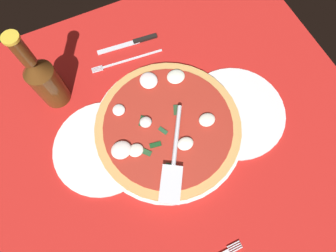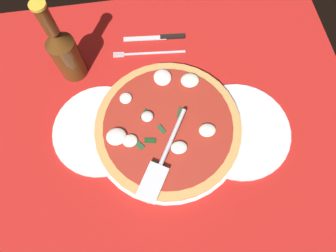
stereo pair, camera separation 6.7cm
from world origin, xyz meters
TOP-DOWN VIEW (x-y plane):
  - ground_plane at (0.00, 0.00)cm, footprint 96.82×96.82cm
  - pizza_pan at (-0.57, 5.10)cm, footprint 36.98×36.98cm
  - dinner_plate_left at (-16.92, 7.36)cm, footprint 23.80×23.80cm
  - dinner_plate_right at (16.69, 2.04)cm, footprint 25.33×25.33cm
  - pizza at (-0.69, 5.32)cm, footprint 35.47×35.47cm
  - pizza_server at (-2.77, -2.76)cm, footprint 14.15×20.79cm
  - place_setting_far at (-0.38, 30.17)cm, footprint 20.83×12.74cm
  - beer_bottle at (-22.68, 25.26)cm, footprint 6.78×6.78cm

SIDE VIEW (x-z plane):
  - ground_plane at x=0.00cm, z-range -0.80..0.00cm
  - place_setting_far at x=-0.38cm, z-range -0.34..1.06cm
  - dinner_plate_left at x=-16.92cm, z-range 0.00..1.00cm
  - dinner_plate_right at x=16.69cm, z-range 0.00..1.00cm
  - pizza_pan at x=-0.57cm, z-range 0.00..1.36cm
  - pizza at x=-0.69cm, z-range 0.74..3.73cm
  - pizza_server at x=-2.77cm, z-range 4.19..5.19cm
  - beer_bottle at x=-22.68cm, z-range -2.91..21.23cm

